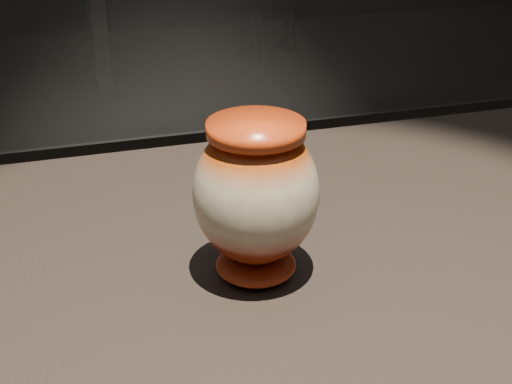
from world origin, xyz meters
TOP-DOWN VIEW (x-y plane):
  - main_vase at (0.09, -0.01)m, footprint 0.15×0.15m

SIDE VIEW (x-z plane):
  - main_vase at x=0.09m, z-range 0.91..1.10m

